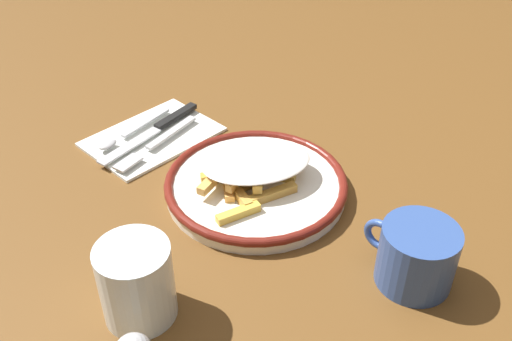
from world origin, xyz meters
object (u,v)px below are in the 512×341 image
fries_heap (253,168)px  napkin (151,136)px  fork (157,142)px  spoon (123,135)px  coffee_mug (416,256)px  water_glass (137,282)px  plate (256,185)px  knife (159,127)px

fries_heap → napkin: fries_heap is taller
fries_heap → fork: 0.19m
spoon → coffee_mug: size_ratio=1.32×
water_glass → coffee_mug: water_glass is taller
plate → knife: 0.22m
knife → fries_heap: bearing=176.1°
fork → knife: size_ratio=0.84×
fries_heap → water_glass: water_glass is taller
fries_heap → water_glass: bearing=100.4°
plate → spoon: bearing=8.9°
fries_heap → fork: size_ratio=1.14×
coffee_mug → water_glass: bearing=48.9°
spoon → coffee_mug: coffee_mug is taller
plate → coffee_mug: 0.25m
knife → spoon: spoon is taller
fries_heap → napkin: bearing=1.1°
spoon → water_glass: bearing=143.6°
spoon → water_glass: (-0.28, 0.21, 0.03)m
fork → spoon: 0.06m
fork → water_glass: bearing=134.6°
napkin → fork: fork is taller
knife → spoon: 0.06m
plate → coffee_mug: coffee_mug is taller
plate → spoon: size_ratio=1.69×
knife → fork: bearing=134.5°
fries_heap → knife: size_ratio=0.96×
fork → coffee_mug: size_ratio=1.53×
fork → coffee_mug: (-0.44, -0.01, 0.03)m
spoon → napkin: bearing=-125.8°
fries_heap → napkin: size_ratio=1.01×
plate → coffee_mug: size_ratio=2.24×
plate → fork: bearing=4.7°
napkin → water_glass: (-0.26, 0.24, 0.04)m
napkin → knife: bearing=-86.5°
napkin → spoon: 0.04m
fries_heap → napkin: (0.21, 0.00, -0.03)m
plate → coffee_mug: (-0.25, 0.01, 0.03)m
fries_heap → coffee_mug: bearing=178.0°
napkin → fork: bearing=157.5°
napkin → fork: (-0.03, 0.01, 0.01)m
fries_heap → spoon: bearing=9.3°
plate → fries_heap: fries_heap is taller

